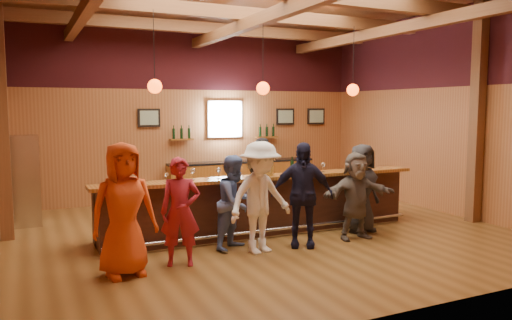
# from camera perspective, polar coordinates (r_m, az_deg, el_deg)

# --- Properties ---
(room) EXTENTS (9.04, 9.00, 4.52)m
(room) POSITION_cam_1_polar(r_m,az_deg,el_deg) (9.31, 0.65, 11.34)
(room) COLOR brown
(room) RESTS_ON ground
(bar_counter) EXTENTS (6.30, 1.07, 1.11)m
(bar_counter) POSITION_cam_1_polar(r_m,az_deg,el_deg) (9.53, 0.48, -5.04)
(bar_counter) COLOR black
(bar_counter) RESTS_ON ground
(back_bar_cabinet) EXTENTS (4.00, 0.52, 0.95)m
(back_bar_cabinet) POSITION_cam_1_polar(r_m,az_deg,el_deg) (13.23, -1.57, -2.13)
(back_bar_cabinet) COLOR brown
(back_bar_cabinet) RESTS_ON ground
(window) EXTENTS (0.95, 0.09, 0.95)m
(window) POSITION_cam_1_polar(r_m,az_deg,el_deg) (13.16, -3.59, 4.70)
(window) COLOR silver
(window) RESTS_ON room
(framed_pictures) EXTENTS (5.35, 0.05, 0.45)m
(framed_pictures) POSITION_cam_1_polar(r_m,az_deg,el_deg) (13.49, -0.13, 4.95)
(framed_pictures) COLOR black
(framed_pictures) RESTS_ON room
(wine_shelves) EXTENTS (3.00, 0.18, 0.30)m
(wine_shelves) POSITION_cam_1_polar(r_m,az_deg,el_deg) (13.11, -3.47, 2.81)
(wine_shelves) COLOR brown
(wine_shelves) RESTS_ON room
(pendant_lights) EXTENTS (4.24, 0.24, 1.37)m
(pendant_lights) POSITION_cam_1_polar(r_m,az_deg,el_deg) (9.22, 0.80, 8.24)
(pendant_lights) COLOR black
(pendant_lights) RESTS_ON room
(stainless_fridge) EXTENTS (0.70, 0.70, 1.80)m
(stainless_fridge) POSITION_cam_1_polar(r_m,az_deg,el_deg) (10.99, -25.28, -2.15)
(stainless_fridge) COLOR silver
(stainless_fridge) RESTS_ON ground
(customer_orange) EXTENTS (0.99, 0.71, 1.88)m
(customer_orange) POSITION_cam_1_polar(r_m,az_deg,el_deg) (7.19, -14.89, -5.48)
(customer_orange) COLOR #CE4113
(customer_orange) RESTS_ON ground
(customer_redvest) EXTENTS (0.69, 0.57, 1.62)m
(customer_redvest) POSITION_cam_1_polar(r_m,az_deg,el_deg) (7.52, -8.64, -5.85)
(customer_redvest) COLOR maroon
(customer_redvest) RESTS_ON ground
(customer_denim) EXTENTS (0.97, 0.92, 1.57)m
(customer_denim) POSITION_cam_1_polar(r_m,az_deg,el_deg) (8.31, -2.42, -4.83)
(customer_denim) COLOR #5169A2
(customer_denim) RESTS_ON ground
(customer_white) EXTENTS (1.29, 0.91, 1.81)m
(customer_white) POSITION_cam_1_polar(r_m,az_deg,el_deg) (8.04, 0.50, -4.32)
(customer_white) COLOR white
(customer_white) RESTS_ON ground
(customer_navy) EXTENTS (1.12, 0.88, 1.78)m
(customer_navy) POSITION_cam_1_polar(r_m,az_deg,el_deg) (8.45, 5.27, -3.96)
(customer_navy) COLOR black
(customer_navy) RESTS_ON ground
(customer_brown) EXTENTS (1.47, 0.53, 1.57)m
(customer_brown) POSITION_cam_1_polar(r_m,az_deg,el_deg) (9.09, 11.35, -4.01)
(customer_brown) COLOR #5F554C
(customer_brown) RESTS_ON ground
(customer_dark) EXTENTS (0.94, 0.76, 1.67)m
(customer_dark) POSITION_cam_1_polar(r_m,az_deg,el_deg) (9.61, 11.99, -3.18)
(customer_dark) COLOR #252528
(customer_dark) RESTS_ON ground
(bartender) EXTENTS (0.73, 0.62, 1.71)m
(bartender) POSITION_cam_1_polar(r_m,az_deg,el_deg) (10.66, 0.46, -2.04)
(bartender) COLOR black
(bartender) RESTS_ON ground
(ice_bucket) EXTENTS (0.23, 0.23, 0.25)m
(ice_bucket) POSITION_cam_1_polar(r_m,az_deg,el_deg) (9.14, 1.30, -0.98)
(ice_bucket) COLOR brown
(ice_bucket) RESTS_ON bar_counter
(bottle_a) EXTENTS (0.07, 0.07, 0.31)m
(bottle_a) POSITION_cam_1_polar(r_m,az_deg,el_deg) (9.52, 4.15, -0.75)
(bottle_a) COLOR black
(bottle_a) RESTS_ON bar_counter
(bottle_b) EXTENTS (0.07, 0.07, 0.31)m
(bottle_b) POSITION_cam_1_polar(r_m,az_deg,el_deg) (9.57, 4.88, -0.71)
(bottle_b) COLOR black
(bottle_b) RESTS_ON bar_counter
(glass_a) EXTENTS (0.08, 0.08, 0.18)m
(glass_a) POSITION_cam_1_polar(r_m,az_deg,el_deg) (8.24, -14.67, -1.92)
(glass_a) COLOR silver
(glass_a) RESTS_ON bar_counter
(glass_b) EXTENTS (0.07, 0.07, 0.16)m
(glass_b) POSITION_cam_1_polar(r_m,az_deg,el_deg) (8.43, -10.19, -1.74)
(glass_b) COLOR silver
(glass_b) RESTS_ON bar_counter
(glass_c) EXTENTS (0.09, 0.09, 0.20)m
(glass_c) POSITION_cam_1_polar(r_m,az_deg,el_deg) (8.64, -7.22, -1.34)
(glass_c) COLOR silver
(glass_c) RESTS_ON bar_counter
(glass_d) EXTENTS (0.09, 0.09, 0.20)m
(glass_d) POSITION_cam_1_polar(r_m,az_deg,el_deg) (8.74, -4.29, -1.22)
(glass_d) COLOR silver
(glass_d) RESTS_ON bar_counter
(glass_e) EXTENTS (0.08, 0.08, 0.18)m
(glass_e) POSITION_cam_1_polar(r_m,az_deg,el_deg) (9.12, 0.18, -0.96)
(glass_e) COLOR silver
(glass_e) RESTS_ON bar_counter
(glass_f) EXTENTS (0.08, 0.08, 0.17)m
(glass_f) POSITION_cam_1_polar(r_m,az_deg,el_deg) (9.37, 4.49, -0.84)
(glass_f) COLOR silver
(glass_f) RESTS_ON bar_counter
(glass_g) EXTENTS (0.08, 0.08, 0.19)m
(glass_g) POSITION_cam_1_polar(r_m,az_deg,el_deg) (9.70, 7.67, -0.59)
(glass_g) COLOR silver
(glass_g) RESTS_ON bar_counter
(glass_h) EXTENTS (0.08, 0.08, 0.18)m
(glass_h) POSITION_cam_1_polar(r_m,az_deg,el_deg) (10.28, 12.47, -0.35)
(glass_h) COLOR silver
(glass_h) RESTS_ON bar_counter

